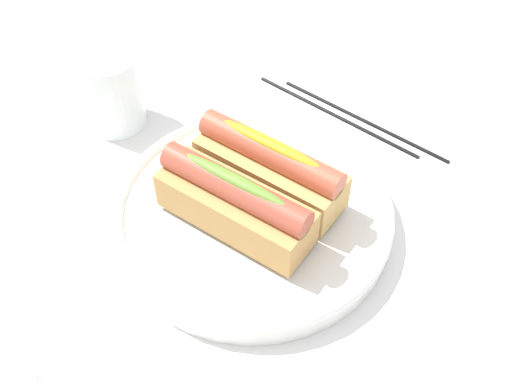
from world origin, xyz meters
TOP-DOWN VIEW (x-y plane):
  - ground_plane at (0.00, 0.00)m, footprint 2.40×2.40m
  - serving_bowl at (-0.00, -0.02)m, footprint 0.27×0.27m
  - hotdog_front at (-0.00, -0.05)m, footprint 0.15×0.05m
  - hotdog_back at (-0.00, 0.01)m, footprint 0.15×0.05m
  - water_glass at (0.22, -0.05)m, footprint 0.07×0.07m
  - chopstick_near at (0.02, -0.20)m, footprint 0.22×0.02m
  - chopstick_far at (-0.01, -0.22)m, footprint 0.22×0.02m

SIDE VIEW (x-z plane):
  - ground_plane at x=0.00m, z-range 0.00..0.00m
  - chopstick_near at x=0.02m, z-range 0.00..0.01m
  - chopstick_far at x=-0.01m, z-range 0.00..0.01m
  - serving_bowl at x=0.00m, z-range 0.00..0.03m
  - water_glass at x=0.22m, z-range 0.00..0.09m
  - hotdog_front at x=0.00m, z-range 0.03..0.09m
  - hotdog_back at x=0.00m, z-range 0.03..0.09m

